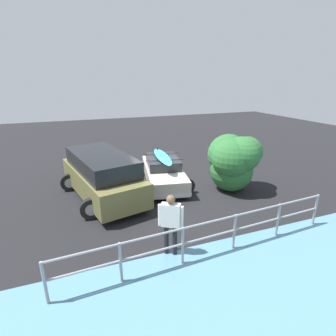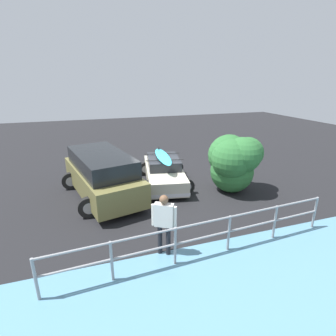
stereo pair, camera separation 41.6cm
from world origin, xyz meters
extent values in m
cube|color=black|center=(0.00, 0.00, -0.01)|extent=(44.00, 44.00, 0.02)
cube|color=#B7B29E|center=(-0.10, -0.30, 0.49)|extent=(2.26, 4.24, 0.61)
cube|color=#23262B|center=(-0.13, -0.46, 1.00)|extent=(1.70, 2.15, 0.41)
cube|color=silver|center=(0.26, 1.64, 0.30)|extent=(1.58, 0.39, 0.14)
cube|color=silver|center=(-0.45, -2.24, 0.30)|extent=(1.58, 0.39, 0.14)
cylinder|color=black|center=(-0.66, 1.07, 0.33)|extent=(0.66, 0.18, 0.66)
cylinder|color=#99999E|center=(-0.66, 1.07, 0.33)|extent=(0.36, 0.19, 0.36)
cylinder|color=black|center=(0.91, 0.79, 0.33)|extent=(0.66, 0.18, 0.66)
cylinder|color=#99999E|center=(0.91, 0.79, 0.33)|extent=(0.36, 0.19, 0.36)
cylinder|color=black|center=(-1.11, -1.38, 0.33)|extent=(0.66, 0.18, 0.66)
cylinder|color=#99999E|center=(-1.11, -1.38, 0.33)|extent=(0.36, 0.19, 0.36)
cylinder|color=black|center=(0.46, -1.67, 0.33)|extent=(0.66, 0.18, 0.66)
cylinder|color=#99999E|center=(0.46, -1.67, 0.33)|extent=(0.36, 0.19, 0.36)
cylinder|color=black|center=(-0.03, 0.07, 1.24)|extent=(1.62, 0.32, 0.03)
cylinder|color=black|center=(-0.22, -0.98, 1.24)|extent=(1.62, 0.32, 0.03)
ellipsoid|color=#33B7D6|center=(-0.06, -0.32, 1.30)|extent=(0.86, 2.77, 0.09)
cone|color=black|center=(-0.19, -1.40, 1.42)|extent=(0.10, 0.10, 0.14)
cube|color=brown|center=(2.66, 0.21, 0.71)|extent=(2.94, 5.11, 0.93)
cube|color=black|center=(2.66, 0.21, 1.50)|extent=(2.55, 4.04, 0.66)
cylinder|color=black|center=(3.22, -2.22, 0.81)|extent=(0.70, 0.33, 0.67)
cylinder|color=black|center=(1.38, 1.40, 0.37)|extent=(0.75, 0.22, 0.75)
cylinder|color=#99999E|center=(1.38, 1.40, 0.37)|extent=(0.41, 0.23, 0.41)
cylinder|color=black|center=(3.27, 1.84, 0.37)|extent=(0.75, 0.22, 0.75)
cylinder|color=#99999E|center=(3.27, 1.84, 0.37)|extent=(0.41, 0.23, 0.41)
cylinder|color=black|center=(2.04, -1.41, 0.37)|extent=(0.75, 0.22, 0.75)
cylinder|color=#99999E|center=(2.04, -1.41, 0.37)|extent=(0.41, 0.23, 0.41)
cylinder|color=black|center=(3.93, -0.97, 0.37)|extent=(0.75, 0.22, 0.75)
cylinder|color=#99999E|center=(3.93, -0.97, 0.37)|extent=(0.41, 0.23, 0.41)
cylinder|color=black|center=(1.31, 4.62, 0.43)|extent=(0.13, 0.13, 0.87)
cylinder|color=black|center=(1.51, 4.50, 0.43)|extent=(0.13, 0.13, 0.87)
cube|color=silver|center=(1.41, 4.56, 1.19)|extent=(0.53, 0.43, 0.65)
sphere|color=brown|center=(1.41, 4.56, 1.64)|extent=(0.23, 0.23, 0.23)
cylinder|color=silver|center=(1.15, 4.72, 1.16)|extent=(0.09, 0.09, 0.61)
cylinder|color=silver|center=(1.66, 4.41, 1.16)|extent=(0.09, 0.09, 0.61)
cylinder|color=gray|center=(-3.57, 4.78, 0.53)|extent=(0.07, 0.07, 1.07)
cylinder|color=gray|center=(-1.96, 4.87, 0.53)|extent=(0.07, 0.07, 1.07)
cylinder|color=gray|center=(-0.35, 4.96, 0.53)|extent=(0.07, 0.07, 1.07)
cylinder|color=gray|center=(1.27, 5.06, 0.53)|extent=(0.07, 0.07, 1.07)
cylinder|color=gray|center=(2.88, 5.15, 0.53)|extent=(0.07, 0.07, 1.07)
cylinder|color=gray|center=(4.49, 5.24, 0.53)|extent=(0.07, 0.07, 1.07)
cylinder|color=gray|center=(0.46, 5.01, 1.04)|extent=(8.06, 0.52, 0.06)
cylinder|color=gray|center=(0.46, 5.01, 0.59)|extent=(8.06, 0.52, 0.06)
cylinder|color=#4C3828|center=(-2.81, 1.44, 0.26)|extent=(0.31, 0.31, 0.53)
sphere|color=#2D6B33|center=(-3.26, 1.38, 1.64)|extent=(1.31, 1.31, 1.31)
sphere|color=#2D6B33|center=(-2.36, 1.61, 1.51)|extent=(1.62, 1.62, 1.62)
sphere|color=#2D6B33|center=(-2.60, 1.33, 0.88)|extent=(1.81, 1.81, 1.81)
sphere|color=#2D6B33|center=(-2.77, 1.79, 1.69)|extent=(1.42, 1.42, 1.42)
sphere|color=#2D6B33|center=(-2.81, 1.60, 1.77)|extent=(1.21, 1.21, 1.21)
sphere|color=#2D6B33|center=(-2.56, 1.06, 1.51)|extent=(1.76, 1.76, 1.76)
sphere|color=#2D6B33|center=(-2.89, 1.37, 0.78)|extent=(1.12, 1.12, 1.12)
camera|label=1|loc=(3.60, 10.26, 4.59)|focal=28.00mm
camera|label=2|loc=(3.20, 10.39, 4.59)|focal=28.00mm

